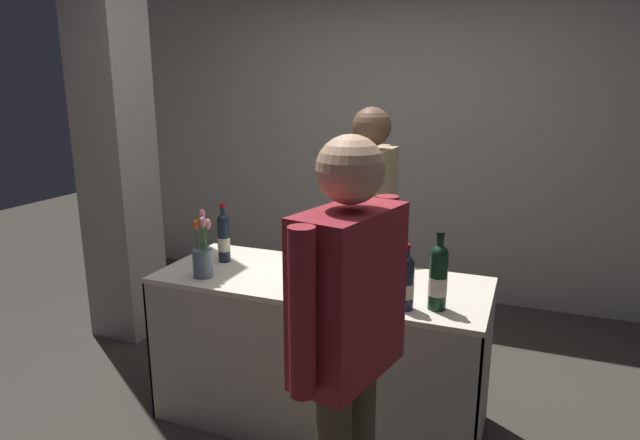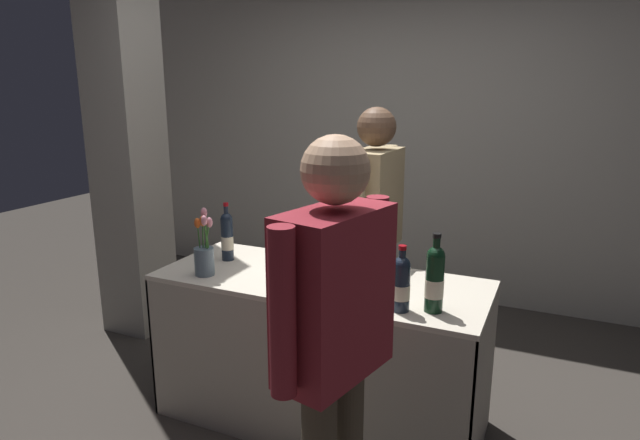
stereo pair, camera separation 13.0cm
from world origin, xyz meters
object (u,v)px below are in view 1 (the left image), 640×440
(flower_vase, at_px, (203,256))
(taster_foreground_right, at_px, (348,329))
(featured_wine_bottle, at_px, (438,276))
(vendor_presenter, at_px, (370,219))
(wine_glass_near_vendor, at_px, (361,251))
(concrete_pillar, at_px, (110,82))
(display_bottle_0, at_px, (224,237))
(tasting_table, at_px, (320,325))

(flower_vase, distance_m, taster_foreground_right, 1.16)
(featured_wine_bottle, distance_m, vendor_presenter, 0.92)
(wine_glass_near_vendor, xyz_separation_m, taster_foreground_right, (0.28, -1.05, 0.07))
(concrete_pillar, relative_size, display_bottle_0, 10.85)
(wine_glass_near_vendor, distance_m, flower_vase, 0.82)
(tasting_table, xyz_separation_m, taster_foreground_right, (0.42, -0.82, 0.41))
(concrete_pillar, relative_size, taster_foreground_right, 2.20)
(wine_glass_near_vendor, bearing_deg, featured_wine_bottle, -40.84)
(featured_wine_bottle, height_order, taster_foreground_right, taster_foreground_right)
(display_bottle_0, height_order, flower_vase, flower_vase)
(display_bottle_0, relative_size, taster_foreground_right, 0.20)
(wine_glass_near_vendor, relative_size, flower_vase, 0.36)
(tasting_table, relative_size, wine_glass_near_vendor, 13.41)
(concrete_pillar, relative_size, tasting_table, 2.11)
(featured_wine_bottle, xyz_separation_m, wine_glass_near_vendor, (-0.47, 0.41, -0.06))
(concrete_pillar, distance_m, tasting_table, 2.13)
(tasting_table, relative_size, vendor_presenter, 1.03)
(concrete_pillar, bearing_deg, wine_glass_near_vendor, -8.70)
(concrete_pillar, height_order, flower_vase, concrete_pillar)
(tasting_table, distance_m, taster_foreground_right, 1.01)
(vendor_presenter, bearing_deg, wine_glass_near_vendor, 11.37)
(tasting_table, distance_m, display_bottle_0, 0.71)
(concrete_pillar, height_order, vendor_presenter, concrete_pillar)
(tasting_table, relative_size, flower_vase, 4.81)
(featured_wine_bottle, relative_size, taster_foreground_right, 0.22)
(display_bottle_0, bearing_deg, flower_vase, -83.01)
(taster_foreground_right, bearing_deg, vendor_presenter, 26.59)
(taster_foreground_right, bearing_deg, wine_glass_near_vendor, 28.00)
(tasting_table, height_order, taster_foreground_right, taster_foreground_right)
(tasting_table, bearing_deg, featured_wine_bottle, -15.64)
(vendor_presenter, bearing_deg, tasting_table, -5.84)
(wine_glass_near_vendor, bearing_deg, taster_foreground_right, -74.87)
(featured_wine_bottle, relative_size, vendor_presenter, 0.21)
(concrete_pillar, height_order, display_bottle_0, concrete_pillar)
(featured_wine_bottle, bearing_deg, taster_foreground_right, -106.02)
(display_bottle_0, bearing_deg, concrete_pillar, 157.32)
(tasting_table, bearing_deg, display_bottle_0, 174.48)
(display_bottle_0, relative_size, vendor_presenter, 0.20)
(flower_vase, distance_m, vendor_presenter, 1.01)
(display_bottle_0, relative_size, wine_glass_near_vendor, 2.61)
(featured_wine_bottle, bearing_deg, tasting_table, 164.36)
(tasting_table, bearing_deg, wine_glass_near_vendor, 59.65)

